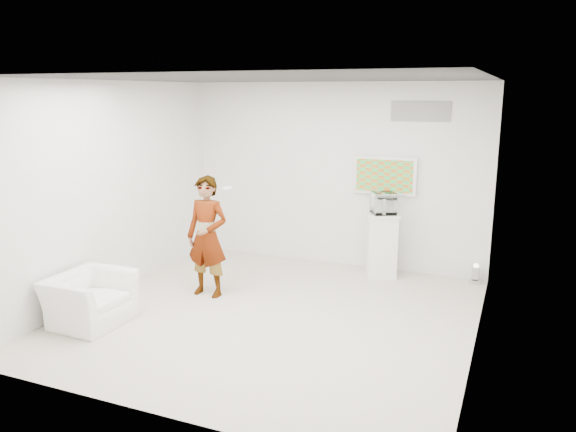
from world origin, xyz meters
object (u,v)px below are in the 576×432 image
object	(u,v)px
tv	(385,175)
person	(207,237)
pedestal	(382,245)
armchair	(89,299)
floor_uplight	(476,274)

from	to	relation	value
tv	person	xyz separation A→B (m)	(-2.01, -2.10, -0.69)
person	pedestal	xyz separation A→B (m)	(2.07, 1.79, -0.36)
person	armchair	xyz separation A→B (m)	(-0.86, -1.44, -0.55)
tv	floor_uplight	size ratio (longest dim) A/B	3.42
pedestal	floor_uplight	distance (m)	1.47
person	pedestal	size ratio (longest dim) A/B	1.71
floor_uplight	pedestal	bearing A→B (deg)	-172.43
person	pedestal	world-z (taller)	person
pedestal	floor_uplight	xyz separation A→B (m)	(1.41, 0.19, -0.35)
tv	person	bearing A→B (deg)	-133.71
armchair	floor_uplight	distance (m)	5.54
person	tv	bearing A→B (deg)	47.85
tv	armchair	world-z (taller)	tv
armchair	floor_uplight	size ratio (longest dim) A/B	3.28
tv	pedestal	world-z (taller)	tv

